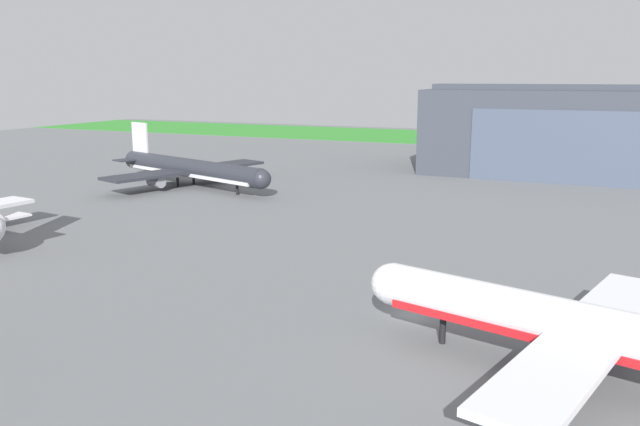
# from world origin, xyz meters

# --- Properties ---
(ground_plane) EXTENTS (440.00, 440.00, 0.00)m
(ground_plane) POSITION_xyz_m (0.00, 0.00, 0.00)
(ground_plane) COLOR slate
(grass_field_strip) EXTENTS (440.00, 56.00, 0.08)m
(grass_field_strip) POSITION_xyz_m (0.00, 182.98, 0.04)
(grass_field_strip) COLOR #338C2E
(grass_field_strip) RESTS_ON ground_plane
(airliner_far_right) EXTENTS (44.59, 37.58, 12.47)m
(airliner_far_right) POSITION_xyz_m (-63.07, 52.99, 3.70)
(airliner_far_right) COLOR #282B33
(airliner_far_right) RESTS_ON ground_plane
(airliner_near_left) EXTENTS (35.43, 32.73, 12.66)m
(airliner_near_left) POSITION_xyz_m (15.08, -8.08, 4.16)
(airliner_near_left) COLOR silver
(airliner_near_left) RESTS_ON ground_plane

